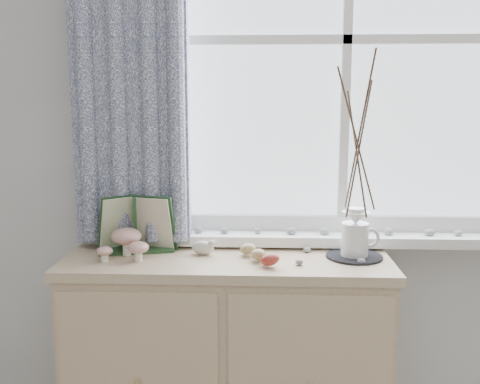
% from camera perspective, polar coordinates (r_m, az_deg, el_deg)
% --- Properties ---
extents(sideboard, '(1.20, 0.45, 0.85)m').
position_cam_1_polar(sideboard, '(2.15, -1.34, -17.77)').
color(sideboard, beige).
rests_on(sideboard, ground).
extents(botanical_book, '(0.34, 0.20, 0.22)m').
position_cam_1_polar(botanical_book, '(2.04, -11.23, -3.42)').
color(botanical_book, '#214423').
rests_on(botanical_book, sideboard).
extents(toadstool_cluster, '(0.19, 0.17, 0.10)m').
position_cam_1_polar(toadstool_cluster, '(2.01, -11.99, -5.15)').
color(toadstool_cluster, white).
rests_on(toadstool_cluster, sideboard).
extents(wooden_eggs, '(0.13, 0.17, 0.07)m').
position_cam_1_polar(wooden_eggs, '(1.92, 1.98, -6.65)').
color(wooden_eggs, tan).
rests_on(wooden_eggs, sideboard).
extents(songbird_figurine, '(0.12, 0.07, 0.06)m').
position_cam_1_polar(songbird_figurine, '(2.01, -3.96, -5.86)').
color(songbird_figurine, silver).
rests_on(songbird_figurine, sideboard).
extents(crocheted_doily, '(0.21, 0.21, 0.01)m').
position_cam_1_polar(crocheted_doily, '(2.02, 12.08, -6.73)').
color(crocheted_doily, black).
rests_on(crocheted_doily, sideboard).
extents(twig_pitcher, '(0.32, 0.32, 0.75)m').
position_cam_1_polar(twig_pitcher, '(1.95, 12.53, 5.39)').
color(twig_pitcher, silver).
rests_on(twig_pitcher, crocheted_doily).
extents(sideboard_pebbles, '(0.25, 0.19, 0.02)m').
position_cam_1_polar(sideboard_pebbles, '(1.96, 8.76, -6.93)').
color(sideboard_pebbles, '#99999B').
rests_on(sideboard_pebbles, sideboard).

